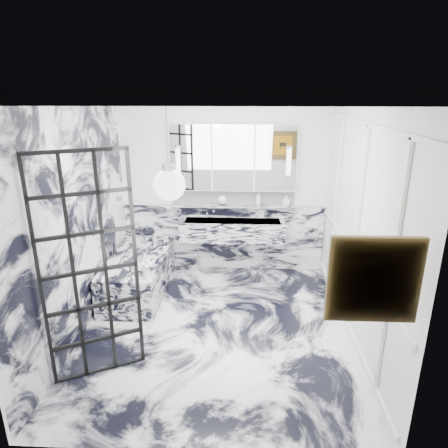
# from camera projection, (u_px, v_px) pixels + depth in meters

# --- Properties ---
(floor) EXTENTS (3.60, 3.60, 0.00)m
(floor) POSITION_uv_depth(u_px,v_px,m) (216.00, 327.00, 4.93)
(floor) COLOR silver
(floor) RESTS_ON ground
(ceiling) EXTENTS (3.60, 3.60, 0.00)m
(ceiling) POSITION_uv_depth(u_px,v_px,m) (215.00, 89.00, 4.03)
(ceiling) COLOR white
(ceiling) RESTS_ON wall_back
(wall_back) EXTENTS (3.60, 0.00, 3.60)m
(wall_back) POSITION_uv_depth(u_px,v_px,m) (223.00, 184.00, 6.18)
(wall_back) COLOR white
(wall_back) RESTS_ON floor
(wall_front) EXTENTS (3.60, 0.00, 3.60)m
(wall_front) POSITION_uv_depth(u_px,v_px,m) (198.00, 301.00, 2.78)
(wall_front) COLOR white
(wall_front) RESTS_ON floor
(wall_left) EXTENTS (0.00, 3.60, 3.60)m
(wall_left) POSITION_uv_depth(u_px,v_px,m) (76.00, 218.00, 4.55)
(wall_left) COLOR white
(wall_left) RESTS_ON floor
(wall_right) EXTENTS (0.00, 3.60, 3.60)m
(wall_right) POSITION_uv_depth(u_px,v_px,m) (360.00, 222.00, 4.40)
(wall_right) COLOR white
(wall_right) RESTS_ON floor
(marble_clad_back) EXTENTS (3.18, 0.05, 1.05)m
(marble_clad_back) POSITION_uv_depth(u_px,v_px,m) (223.00, 237.00, 6.44)
(marble_clad_back) COLOR silver
(marble_clad_back) RESTS_ON floor
(marble_clad_left) EXTENTS (0.02, 3.56, 2.68)m
(marble_clad_left) POSITION_uv_depth(u_px,v_px,m) (78.00, 223.00, 4.57)
(marble_clad_left) COLOR silver
(marble_clad_left) RESTS_ON floor
(panel_molding) EXTENTS (0.03, 3.40, 2.30)m
(panel_molding) POSITION_uv_depth(u_px,v_px,m) (357.00, 231.00, 4.44)
(panel_molding) COLOR white
(panel_molding) RESTS_ON floor
(soap_bottle_a) EXTENTS (0.11, 0.11, 0.22)m
(soap_bottle_a) POSITION_uv_depth(u_px,v_px,m) (258.00, 198.00, 6.13)
(soap_bottle_a) COLOR #8C5919
(soap_bottle_a) RESTS_ON ledge
(soap_bottle_b) EXTENTS (0.09, 0.09, 0.17)m
(soap_bottle_b) POSITION_uv_depth(u_px,v_px,m) (285.00, 200.00, 6.12)
(soap_bottle_b) COLOR #4C4C51
(soap_bottle_b) RESTS_ON ledge
(soap_bottle_c) EXTENTS (0.16, 0.16, 0.16)m
(soap_bottle_c) POSITION_uv_depth(u_px,v_px,m) (287.00, 201.00, 6.12)
(soap_bottle_c) COLOR silver
(soap_bottle_c) RESTS_ON ledge
(face_pot) EXTENTS (0.14, 0.14, 0.14)m
(face_pot) POSITION_uv_depth(u_px,v_px,m) (222.00, 200.00, 6.17)
(face_pot) COLOR white
(face_pot) RESTS_ON ledge
(amber_bottle) EXTENTS (0.04, 0.04, 0.10)m
(amber_bottle) POSITION_uv_depth(u_px,v_px,m) (260.00, 202.00, 6.15)
(amber_bottle) COLOR #8C5919
(amber_bottle) RESTS_ON ledge
(flower_vase) EXTENTS (0.08, 0.08, 0.12)m
(flower_vase) POSITION_uv_depth(u_px,v_px,m) (147.00, 275.00, 4.95)
(flower_vase) COLOR silver
(flower_vase) RESTS_ON bathtub
(crittall_door) EXTENTS (0.80, 0.44, 2.29)m
(crittall_door) POSITION_uv_depth(u_px,v_px,m) (90.00, 271.00, 3.81)
(crittall_door) COLOR black
(crittall_door) RESTS_ON floor
(artwork) EXTENTS (0.53, 0.05, 0.53)m
(artwork) POSITION_uv_depth(u_px,v_px,m) (374.00, 280.00, 2.70)
(artwork) COLOR #CA8F14
(artwork) RESTS_ON wall_front
(pendant_light) EXTENTS (0.26, 0.26, 0.26)m
(pendant_light) POSITION_uv_depth(u_px,v_px,m) (169.00, 185.00, 3.16)
(pendant_light) COLOR white
(pendant_light) RESTS_ON ceiling
(trough_sink) EXTENTS (1.60, 0.45, 0.30)m
(trough_sink) POSITION_uv_depth(u_px,v_px,m) (232.00, 230.00, 6.16)
(trough_sink) COLOR silver
(trough_sink) RESTS_ON wall_back
(ledge) EXTENTS (1.90, 0.14, 0.04)m
(ledge) POSITION_uv_depth(u_px,v_px,m) (233.00, 206.00, 6.20)
(ledge) COLOR silver
(ledge) RESTS_ON wall_back
(subway_tile) EXTENTS (1.90, 0.03, 0.23)m
(subway_tile) POSITION_uv_depth(u_px,v_px,m) (233.00, 196.00, 6.22)
(subway_tile) COLOR white
(subway_tile) RESTS_ON wall_back
(mirror_cabinet) EXTENTS (1.90, 0.16, 1.00)m
(mirror_cabinet) POSITION_uv_depth(u_px,v_px,m) (233.00, 158.00, 5.97)
(mirror_cabinet) COLOR white
(mirror_cabinet) RESTS_ON wall_back
(sconce_left) EXTENTS (0.07, 0.07, 0.40)m
(sconce_left) POSITION_uv_depth(u_px,v_px,m) (178.00, 161.00, 5.93)
(sconce_left) COLOR white
(sconce_left) RESTS_ON mirror_cabinet
(sconce_right) EXTENTS (0.07, 0.07, 0.40)m
(sconce_right) POSITION_uv_depth(u_px,v_px,m) (289.00, 162.00, 5.85)
(sconce_right) COLOR white
(sconce_right) RESTS_ON mirror_cabinet
(bathtub) EXTENTS (0.75, 1.65, 0.55)m
(bathtub) POSITION_uv_depth(u_px,v_px,m) (139.00, 274.00, 5.74)
(bathtub) COLOR silver
(bathtub) RESTS_ON floor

